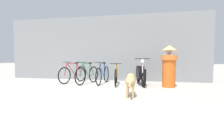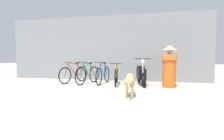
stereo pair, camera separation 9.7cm
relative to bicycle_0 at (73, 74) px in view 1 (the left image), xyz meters
The scene contains 9 objects.
ground_plane 2.34m from the bicycle_0, 64.16° to the right, with size 60.00×60.00×0.00m, color #ADA89E.
shop_wall_back 1.96m from the bicycle_0, 50.16° to the left, with size 9.90×0.20×3.11m.
bicycle_0 is the anchor object (origin of this frame).
bicycle_1 0.74m from the bicycle_0, 14.43° to the right, with size 0.54×1.65×0.92m.
bicycle_2 1.34m from the bicycle_0, ahead, with size 0.46×1.80×0.92m.
bicycle_3 1.96m from the bicycle_0, ahead, with size 0.46×1.73×0.88m.
motorcycle 2.93m from the bicycle_0, ahead, with size 0.60×1.84×1.07m.
stray_dog 3.54m from the bicycle_0, 39.06° to the right, with size 0.32×1.06×0.63m.
person_in_robes 4.01m from the bicycle_0, ahead, with size 0.78×0.78×1.55m.
Camera 1 is at (2.25, -5.03, 1.07)m, focal length 28.00 mm.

